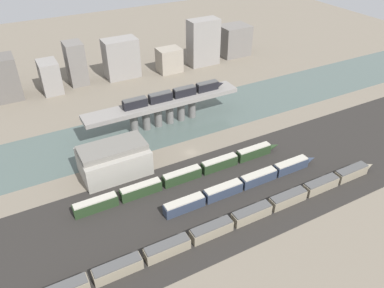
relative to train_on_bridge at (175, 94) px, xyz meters
name	(u,v)px	position (x,y,z in m)	size (l,w,h in m)	color
ground_plane	(191,152)	(-5.10, -22.18, -12.06)	(400.00, 400.00, 0.00)	#756B5B
railbed_yard	(228,192)	(-5.10, -46.18, -12.05)	(280.00, 42.00, 0.01)	#282623
river_water	(164,124)	(-5.10, 0.00, -12.06)	(320.00, 29.74, 0.01)	#4C5B56
bridge	(164,107)	(-5.10, 0.00, -4.32)	(62.10, 8.48, 10.31)	gray
train_on_bridge	(175,94)	(0.00, 0.00, 0.00)	(42.92, 2.69, 3.57)	black
train_yard_near	(237,220)	(-10.15, -58.48, -10.31)	(106.98, 3.18, 3.56)	gray
train_yard_mid	(245,183)	(0.92, -46.62, -10.27)	(56.00, 3.00, 3.65)	#2D384C
train_yard_far	(186,175)	(-13.46, -34.61, -10.18)	(72.71, 2.71, 3.83)	#23381E
warehouse_building	(114,159)	(-31.95, -19.98, -7.16)	(21.31, 14.47, 10.30)	#9E998E
city_block_far_left	(2,78)	(-57.06, 53.55, -2.61)	(13.24, 12.07, 18.89)	#605B56
city_block_left	(50,77)	(-37.91, 51.01, -4.84)	(8.26, 11.58, 14.44)	gray
city_block_center	(76,63)	(-24.97, 54.50, -2.13)	(8.14, 10.34, 19.86)	slate
city_block_right	(121,58)	(-3.73, 51.83, -2.60)	(16.22, 9.68, 18.92)	gray
city_block_far_right	(169,60)	(19.47, 46.69, -6.08)	(11.59, 8.98, 11.96)	gray
city_block_tall	(203,42)	(39.45, 47.30, -0.27)	(15.93, 8.29, 23.58)	gray
city_block_low	(234,40)	(61.41, 51.38, -3.89)	(15.94, 12.72, 16.34)	slate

